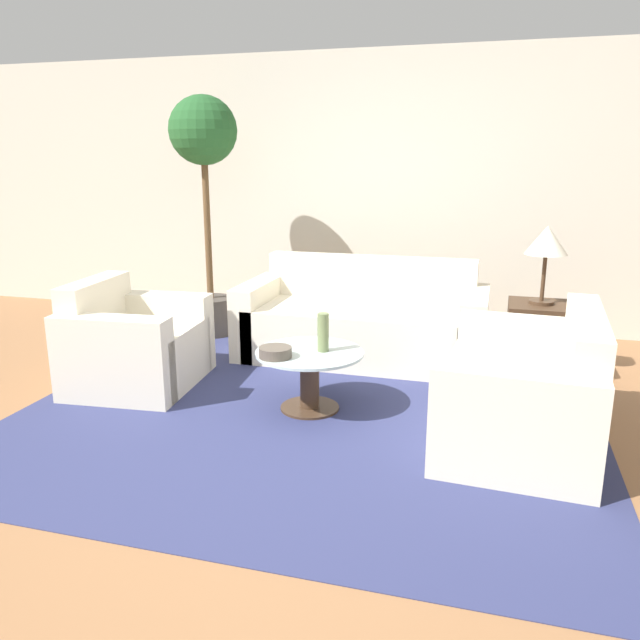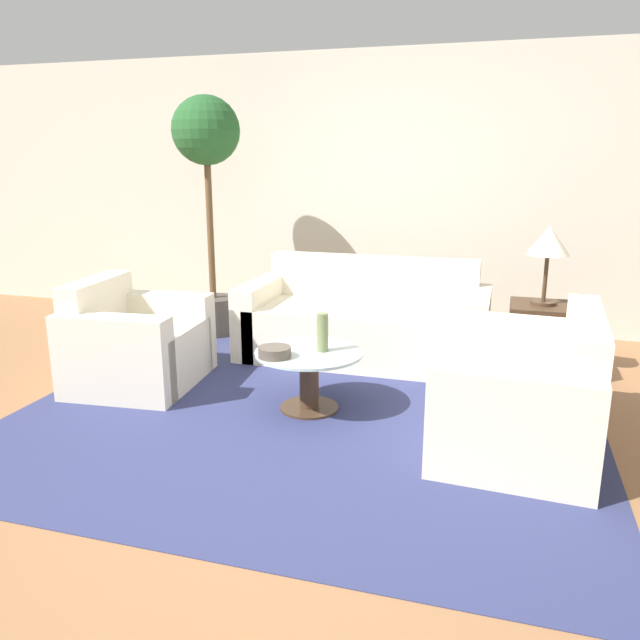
# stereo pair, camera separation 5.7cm
# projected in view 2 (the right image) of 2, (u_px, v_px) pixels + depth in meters

# --- Properties ---
(ground_plane) EXTENTS (14.00, 14.00, 0.00)m
(ground_plane) POSITION_uv_depth(u_px,v_px,m) (261.00, 451.00, 3.55)
(ground_plane) COLOR #8E603D
(wall_back) EXTENTS (10.00, 0.06, 2.60)m
(wall_back) POSITION_uv_depth(u_px,v_px,m) (375.00, 192.00, 6.04)
(wall_back) COLOR beige
(wall_back) RESTS_ON ground_plane
(rug) EXTENTS (3.67, 3.32, 0.01)m
(rug) POSITION_uv_depth(u_px,v_px,m) (309.00, 408.00, 4.14)
(rug) COLOR navy
(rug) RESTS_ON ground_plane
(sofa_main) EXTENTS (1.99, 0.88, 0.80)m
(sofa_main) POSITION_uv_depth(u_px,v_px,m) (365.00, 324.00, 5.20)
(sofa_main) COLOR beige
(sofa_main) RESTS_ON ground_plane
(armchair) EXTENTS (0.89, 1.01, 0.77)m
(armchair) POSITION_uv_depth(u_px,v_px,m) (133.00, 346.00, 4.57)
(armchair) COLOR beige
(armchair) RESTS_ON ground_plane
(loveseat) EXTENTS (0.92, 1.40, 0.79)m
(loveseat) POSITION_uv_depth(u_px,v_px,m) (530.00, 397.00, 3.61)
(loveseat) COLOR beige
(loveseat) RESTS_ON ground_plane
(coffee_table) EXTENTS (0.71, 0.71, 0.40)m
(coffee_table) POSITION_uv_depth(u_px,v_px,m) (309.00, 372.00, 4.08)
(coffee_table) COLOR #422D1E
(coffee_table) RESTS_ON ground_plane
(side_table) EXTENTS (0.46, 0.46, 0.57)m
(side_table) POSITION_uv_depth(u_px,v_px,m) (539.00, 341.00, 4.69)
(side_table) COLOR #422D1E
(side_table) RESTS_ON ground_plane
(table_lamp) EXTENTS (0.31, 0.31, 0.58)m
(table_lamp) POSITION_uv_depth(u_px,v_px,m) (549.00, 244.00, 4.50)
(table_lamp) COLOR #422D1E
(table_lamp) RESTS_ON side_table
(potted_plant) EXTENTS (0.60, 0.60, 2.15)m
(potted_plant) POSITION_uv_depth(u_px,v_px,m) (208.00, 174.00, 5.56)
(potted_plant) COLOR #3D3833
(potted_plant) RESTS_ON ground_plane
(vase) EXTENTS (0.07, 0.07, 0.25)m
(vase) POSITION_uv_depth(u_px,v_px,m) (323.00, 332.00, 4.01)
(vase) COLOR #6B7A4C
(vase) RESTS_ON coffee_table
(bowl) EXTENTS (0.21, 0.21, 0.07)m
(bowl) POSITION_uv_depth(u_px,v_px,m) (275.00, 352.00, 3.92)
(bowl) COLOR brown
(bowl) RESTS_ON coffee_table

